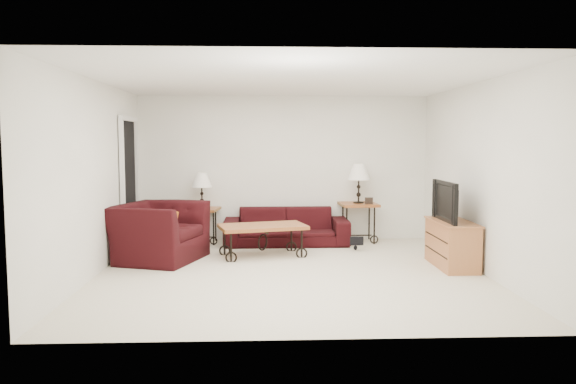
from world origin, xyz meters
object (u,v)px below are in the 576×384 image
object	(u,v)px
lamp_right	(359,184)
tv_stand	(452,244)
sofa	(286,226)
side_table_right	(358,222)
armchair	(158,232)
television	(451,201)
lamp_left	(202,191)
coffee_table	(263,241)
side_table_left	(202,226)
backpack	(356,237)

from	to	relation	value
lamp_right	tv_stand	distance (m)	2.29
sofa	side_table_right	bearing A→B (deg)	8.24
lamp_right	side_table_right	bearing A→B (deg)	0.00
side_table_right	armchair	xyz separation A→B (m)	(-3.14, -1.36, 0.08)
sofa	television	size ratio (longest dim) A/B	2.18
sofa	lamp_left	size ratio (longest dim) A/B	3.47
television	coffee_table	bearing A→B (deg)	-107.62
tv_stand	sofa	bearing A→B (deg)	141.12
sofa	tv_stand	size ratio (longest dim) A/B	1.95
tv_stand	television	world-z (taller)	television
lamp_left	armchair	distance (m)	1.52
side_table_left	sofa	bearing A→B (deg)	-7.25
sofa	side_table_right	world-z (taller)	side_table_right
armchair	backpack	bearing A→B (deg)	-60.00
television	side_table_left	bearing A→B (deg)	-118.54
lamp_left	tv_stand	world-z (taller)	lamp_left
side_table_left	backpack	world-z (taller)	side_table_left
sofa	lamp_left	world-z (taller)	lamp_left
side_table_right	armchair	world-z (taller)	armchair
lamp_left	television	size ratio (longest dim) A/B	0.63
lamp_right	armchair	world-z (taller)	lamp_right
side_table_left	backpack	distance (m)	2.60
coffee_table	sofa	bearing A→B (deg)	67.83
lamp_right	tv_stand	world-z (taller)	lamp_right
side_table_left	tv_stand	xyz separation A→B (m)	(3.62, -1.96, 0.02)
side_table_right	lamp_right	distance (m)	0.67
sofa	lamp_right	size ratio (longest dim) A/B	3.09
side_table_left	side_table_right	size ratio (longest dim) A/B	0.89
lamp_left	television	xyz separation A→B (m)	(3.60, -1.96, 0.01)
lamp_right	television	world-z (taller)	lamp_right
lamp_left	backpack	world-z (taller)	lamp_left
side_table_right	television	bearing A→B (deg)	-64.30
backpack	sofa	bearing A→B (deg)	144.32
side_table_left	television	world-z (taller)	television
lamp_right	backpack	world-z (taller)	lamp_right
sofa	coffee_table	bearing A→B (deg)	-112.17
side_table_right	lamp_right	size ratio (longest dim) A/B	1.00
coffee_table	tv_stand	world-z (taller)	tv_stand
side_table_right	lamp_left	world-z (taller)	lamp_left
tv_stand	coffee_table	bearing A→B (deg)	162.51
side_table_right	sofa	bearing A→B (deg)	-171.76
sofa	coffee_table	world-z (taller)	sofa
television	tv_stand	bearing A→B (deg)	90.00
tv_stand	backpack	size ratio (longest dim) A/B	2.58
side_table_left	lamp_left	bearing A→B (deg)	0.00
coffee_table	television	distance (m)	2.78
lamp_left	coffee_table	world-z (taller)	lamp_left
side_table_left	tv_stand	world-z (taller)	tv_stand
side_table_left	side_table_right	distance (m)	2.66
lamp_left	sofa	bearing A→B (deg)	-7.25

